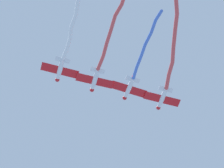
% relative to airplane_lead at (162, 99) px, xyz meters
% --- Properties ---
extents(airplane_lead, '(7.55, 5.67, 1.87)m').
position_rel_airplane_lead_xyz_m(airplane_lead, '(0.00, 0.00, 0.00)').
color(airplane_lead, white).
extents(smoke_trail_lead, '(10.51, 23.54, 3.03)m').
position_rel_airplane_lead_xyz_m(smoke_trail_lead, '(-4.47, -14.30, 1.09)').
color(smoke_trail_lead, '#DB4C4C').
extents(airplane_left_wing, '(7.48, 5.59, 1.87)m').
position_rel_airplane_lead_xyz_m(airplane_left_wing, '(-7.10, 0.63, 0.30)').
color(airplane_left_wing, white).
extents(smoke_trail_left_wing, '(1.62, 14.87, 2.81)m').
position_rel_airplane_lead_xyz_m(smoke_trail_left_wing, '(-7.77, -9.18, 1.24)').
color(smoke_trail_left_wing, '#4C75DB').
extents(airplane_right_wing, '(7.56, 5.69, 1.87)m').
position_rel_airplane_lead_xyz_m(airplane_right_wing, '(-14.18, 1.26, 0.00)').
color(airplane_right_wing, white).
extents(smoke_trail_right_wing, '(1.92, 22.31, 2.81)m').
position_rel_airplane_lead_xyz_m(smoke_trail_right_wing, '(-15.15, -12.20, 1.15)').
color(smoke_trail_right_wing, '#DB4C4C').
extents(airplane_slot, '(7.54, 5.67, 1.87)m').
position_rel_airplane_lead_xyz_m(airplane_slot, '(-21.28, 1.89, 0.30)').
color(airplane_slot, white).
extents(smoke_trail_slot, '(2.83, 15.15, 1.57)m').
position_rel_airplane_lead_xyz_m(smoke_trail_slot, '(-22.33, -7.97, -0.18)').
color(smoke_trail_slot, white).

